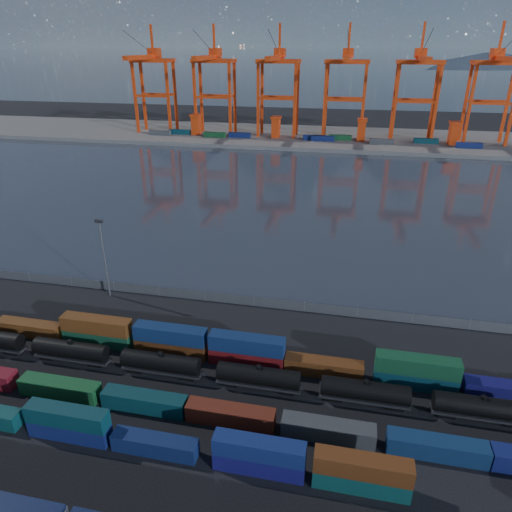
# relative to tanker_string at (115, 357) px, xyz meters

# --- Properties ---
(ground) EXTENTS (700.00, 700.00, 0.00)m
(ground) POSITION_rel_tanker_string_xyz_m (17.58, -4.96, -1.99)
(ground) COLOR black
(ground) RESTS_ON ground
(harbor_water) EXTENTS (700.00, 700.00, 0.00)m
(harbor_water) POSITION_rel_tanker_string_xyz_m (17.58, 100.04, -1.98)
(harbor_water) COLOR #272E39
(harbor_water) RESTS_ON ground
(far_quay) EXTENTS (700.00, 70.00, 2.00)m
(far_quay) POSITION_rel_tanker_string_xyz_m (17.58, 205.04, -0.99)
(far_quay) COLOR #514F4C
(far_quay) RESTS_ON ground
(container_row_south) EXTENTS (113.13, 2.25, 4.80)m
(container_row_south) POSITION_rel_tanker_string_xyz_m (5.67, -14.50, 0.13)
(container_row_south) COLOR #46494B
(container_row_south) RESTS_ON ground
(container_row_mid) EXTENTS (141.12, 2.47, 2.63)m
(container_row_mid) POSITION_rel_tanker_string_xyz_m (7.82, -7.75, -0.67)
(container_row_mid) COLOR #3E4143
(container_row_mid) RESTS_ON ground
(container_row_north) EXTENTS (130.00, 2.47, 5.26)m
(container_row_north) POSITION_rel_tanker_string_xyz_m (14.53, 5.11, 0.08)
(container_row_north) COLOR #0F284E
(container_row_north) RESTS_ON ground
(tanker_string) EXTENTS (121.40, 2.77, 3.97)m
(tanker_string) POSITION_rel_tanker_string_xyz_m (0.00, 0.00, 0.00)
(tanker_string) COLOR black
(tanker_string) RESTS_ON ground
(waterfront_fence) EXTENTS (160.12, 0.12, 2.20)m
(waterfront_fence) POSITION_rel_tanker_string_xyz_m (17.58, 23.04, -0.99)
(waterfront_fence) COLOR #595B5E
(waterfront_fence) RESTS_ON ground
(yard_light_mast) EXTENTS (1.60, 0.40, 16.60)m
(yard_light_mast) POSITION_rel_tanker_string_xyz_m (-12.42, 21.04, 7.31)
(yard_light_mast) COLOR slate
(yard_light_mast) RESTS_ON ground
(gantry_cranes) EXTENTS (197.18, 42.59, 57.67)m
(gantry_cranes) POSITION_rel_tanker_string_xyz_m (10.08, 198.51, 33.36)
(gantry_cranes) COLOR red
(gantry_cranes) RESTS_ON ground
(quay_containers) EXTENTS (172.58, 10.99, 2.60)m
(quay_containers) POSITION_rel_tanker_string_xyz_m (6.58, 190.50, 1.31)
(quay_containers) COLOR navy
(quay_containers) RESTS_ON far_quay
(straddle_carriers) EXTENTS (140.00, 7.00, 11.10)m
(straddle_carriers) POSITION_rel_tanker_string_xyz_m (15.08, 195.04, 5.83)
(straddle_carriers) COLOR red
(straddle_carriers) RESTS_ON far_quay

